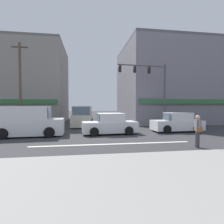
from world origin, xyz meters
TOP-DOWN VIEW (x-y plane):
  - ground_plane at (0.00, 0.00)m, footprint 120.00×120.00m
  - lane_marking_stripe at (0.00, -3.50)m, footprint 9.00×0.24m
  - sidewalk_curb at (0.00, -8.50)m, footprint 40.00×5.00m
  - building_left_block at (-10.60, 11.89)m, footprint 12.57×9.87m
  - building_right_corner at (10.25, 9.75)m, footprint 13.31×11.15m
  - utility_pole_near_left at (-7.41, 4.02)m, footprint 1.40×0.22m
  - utility_pole_far_right at (8.69, 6.24)m, footprint 1.40×0.22m
  - traffic_light_mast at (4.90, 3.07)m, footprint 4.88×0.53m
  - van_crossing_leftbound at (-5.49, -0.12)m, footprint 4.70×2.24m
  - van_crossing_center at (-1.83, 5.44)m, footprint 2.30×4.72m
  - sedan_crossing_rightbound at (6.02, 0.46)m, footprint 4.12×1.91m
  - sedan_parked_curbside at (0.31, 0.05)m, footprint 4.22×2.11m
  - pedestrian_foreground_with_bag at (4.12, -5.00)m, footprint 0.42×0.67m

SIDE VIEW (x-z plane):
  - ground_plane at x=0.00m, z-range 0.00..0.00m
  - lane_marking_stripe at x=0.00m, z-range 0.00..0.01m
  - sidewalk_curb at x=0.00m, z-range 0.00..0.16m
  - sedan_crossing_rightbound at x=6.02m, z-range -0.08..1.50m
  - sedan_parked_curbside at x=0.31m, z-range -0.08..1.50m
  - pedestrian_foreground_with_bag at x=4.12m, z-range 0.12..1.79m
  - van_crossing_leftbound at x=-5.49m, z-range -0.05..2.06m
  - van_crossing_center at x=-1.83m, z-range -0.05..2.06m
  - utility_pole_near_left at x=-7.41m, z-range 0.15..8.02m
  - traffic_light_mast at x=4.90m, z-range 1.20..7.40m
  - utility_pole_far_right at x=8.69m, z-range 0.15..8.69m
  - building_left_block at x=-10.60m, z-range 0.00..10.03m
  - building_right_corner at x=10.25m, z-range 0.00..10.05m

